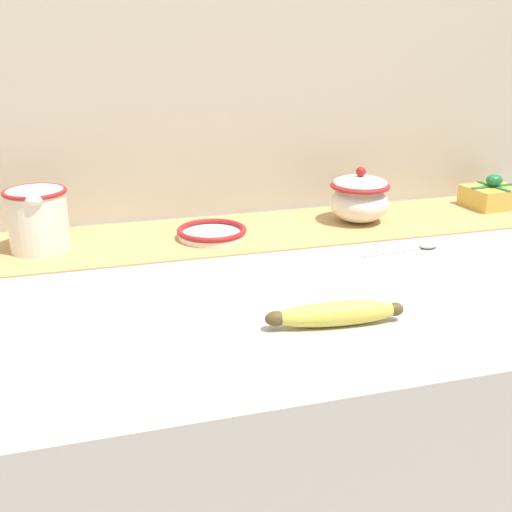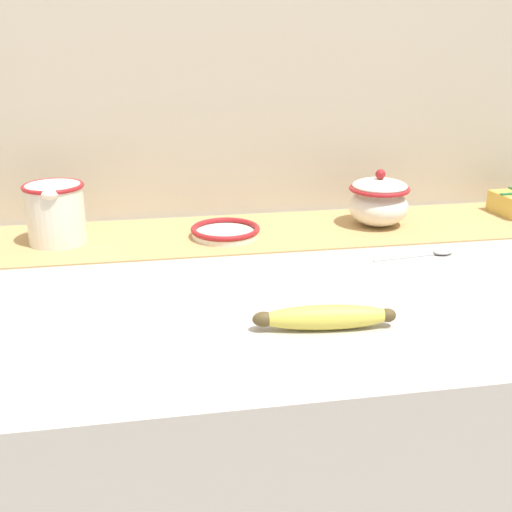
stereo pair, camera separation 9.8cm
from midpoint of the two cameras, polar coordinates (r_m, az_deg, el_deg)
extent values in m
cube|color=#B7B2AD|center=(1.28, 2.75, -21.52)|extent=(1.50, 0.74, 0.92)
cube|color=#B7AD99|center=(1.35, -0.49, 15.37)|extent=(2.30, 0.04, 2.40)
cube|color=tan|center=(1.25, 0.74, 2.01)|extent=(1.38, 0.25, 0.00)
cylinder|color=white|center=(1.22, -15.20, 3.61)|extent=(0.10, 0.10, 0.11)
torus|color=#A31E23|center=(1.21, -15.42, 5.98)|extent=(0.11, 0.11, 0.01)
torus|color=white|center=(1.28, -15.02, 4.78)|extent=(0.06, 0.01, 0.06)
ellipsoid|color=white|center=(1.16, -15.59, 5.28)|extent=(0.03, 0.02, 0.02)
ellipsoid|color=white|center=(1.32, 12.94, 4.28)|extent=(0.12, 0.12, 0.08)
torus|color=#A31E23|center=(1.31, 13.06, 5.81)|extent=(0.12, 0.12, 0.01)
ellipsoid|color=white|center=(1.31, 13.08, 6.07)|extent=(0.11, 0.11, 0.03)
sphere|color=#A31E23|center=(1.30, 13.16, 7.07)|extent=(0.02, 0.02, 0.02)
cylinder|color=white|center=(1.22, -0.45, 1.94)|extent=(0.13, 0.13, 0.01)
torus|color=#A31E23|center=(1.22, -0.45, 2.38)|extent=(0.13, 0.13, 0.01)
ellipsoid|color=#DBCC4C|center=(0.87, 9.49, -5.46)|extent=(0.18, 0.05, 0.03)
ellipsoid|color=brown|center=(0.85, 4.02, -5.70)|extent=(0.03, 0.02, 0.02)
ellipsoid|color=brown|center=(0.89, 14.73, -5.19)|extent=(0.03, 0.02, 0.02)
cube|color=#B7B7BC|center=(1.16, 15.43, -0.19)|extent=(0.12, 0.02, 0.00)
ellipsoid|color=#B7B7BC|center=(1.20, 18.57, 0.33)|extent=(0.04, 0.03, 0.01)
camera|label=1|loc=(0.05, -87.14, 1.03)|focal=45.00mm
camera|label=2|loc=(0.05, 92.86, -1.03)|focal=45.00mm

